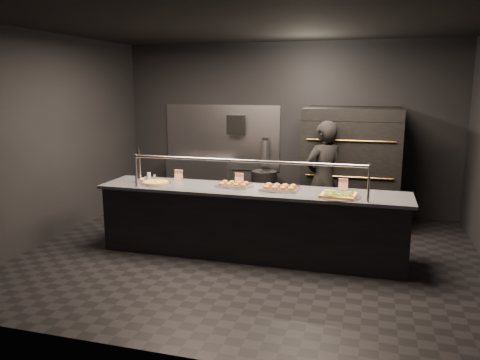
{
  "coord_description": "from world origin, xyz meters",
  "views": [
    {
      "loc": [
        1.51,
        -5.81,
        2.27
      ],
      "look_at": [
        -0.2,
        0.2,
        0.99
      ],
      "focal_mm": 35.0,
      "sensor_mm": 36.0,
      "label": 1
    }
  ],
  "objects_px": {
    "worker": "(323,179)",
    "fire_extinguisher": "(265,152)",
    "towel_dispenser": "(236,125)",
    "square_pizza": "(339,195)",
    "service_counter": "(250,222)",
    "slider_tray_a": "(234,185)",
    "pizza_oven": "(351,166)",
    "trash_bin": "(264,192)",
    "round_pizza": "(156,183)",
    "prep_shelf": "(200,182)",
    "slider_tray_b": "(280,188)",
    "beer_tap": "(139,172)"
  },
  "relations": [
    {
      "from": "service_counter",
      "to": "prep_shelf",
      "type": "height_order",
      "value": "service_counter"
    },
    {
      "from": "pizza_oven",
      "to": "square_pizza",
      "type": "bearing_deg",
      "value": -91.4
    },
    {
      "from": "service_counter",
      "to": "beer_tap",
      "type": "bearing_deg",
      "value": -179.39
    },
    {
      "from": "towel_dispenser",
      "to": "round_pizza",
      "type": "height_order",
      "value": "towel_dispenser"
    },
    {
      "from": "prep_shelf",
      "to": "slider_tray_a",
      "type": "xyz_separation_m",
      "value": [
        1.35,
        -2.25,
        0.5
      ]
    },
    {
      "from": "towel_dispenser",
      "to": "fire_extinguisher",
      "type": "relative_size",
      "value": 0.69
    },
    {
      "from": "towel_dispenser",
      "to": "trash_bin",
      "type": "xyz_separation_m",
      "value": [
        0.59,
        -0.24,
        -1.17
      ]
    },
    {
      "from": "pizza_oven",
      "to": "slider_tray_a",
      "type": "bearing_deg",
      "value": -128.41
    },
    {
      "from": "service_counter",
      "to": "pizza_oven",
      "type": "bearing_deg",
      "value": 57.73
    },
    {
      "from": "fire_extinguisher",
      "to": "beer_tap",
      "type": "relative_size",
      "value": 1.0
    },
    {
      "from": "prep_shelf",
      "to": "towel_dispenser",
      "type": "xyz_separation_m",
      "value": [
        0.7,
        0.07,
        1.1
      ]
    },
    {
      "from": "worker",
      "to": "towel_dispenser",
      "type": "bearing_deg",
      "value": -75.83
    },
    {
      "from": "round_pizza",
      "to": "trash_bin",
      "type": "relative_size",
      "value": 0.54
    },
    {
      "from": "service_counter",
      "to": "slider_tray_a",
      "type": "xyz_separation_m",
      "value": [
        -0.25,
        0.07,
        0.48
      ]
    },
    {
      "from": "square_pizza",
      "to": "worker",
      "type": "height_order",
      "value": "worker"
    },
    {
      "from": "trash_bin",
      "to": "beer_tap",
      "type": "bearing_deg",
      "value": -120.82
    },
    {
      "from": "round_pizza",
      "to": "slider_tray_a",
      "type": "distance_m",
      "value": 1.1
    },
    {
      "from": "fire_extinguisher",
      "to": "worker",
      "type": "relative_size",
      "value": 0.29
    },
    {
      "from": "towel_dispenser",
      "to": "worker",
      "type": "xyz_separation_m",
      "value": [
        1.73,
        -1.2,
        -0.68
      ]
    },
    {
      "from": "worker",
      "to": "fire_extinguisher",
      "type": "bearing_deg",
      "value": -86.81
    },
    {
      "from": "prep_shelf",
      "to": "trash_bin",
      "type": "bearing_deg",
      "value": -7.6
    },
    {
      "from": "pizza_oven",
      "to": "slider_tray_b",
      "type": "relative_size",
      "value": 3.8
    },
    {
      "from": "service_counter",
      "to": "slider_tray_a",
      "type": "distance_m",
      "value": 0.55
    },
    {
      "from": "pizza_oven",
      "to": "trash_bin",
      "type": "bearing_deg",
      "value": 170.67
    },
    {
      "from": "pizza_oven",
      "to": "prep_shelf",
      "type": "height_order",
      "value": "pizza_oven"
    },
    {
      "from": "pizza_oven",
      "to": "square_pizza",
      "type": "xyz_separation_m",
      "value": [
        -0.05,
        -2.03,
        -0.03
      ]
    },
    {
      "from": "trash_bin",
      "to": "slider_tray_a",
      "type": "bearing_deg",
      "value": -88.34
    },
    {
      "from": "fire_extinguisher",
      "to": "slider_tray_a",
      "type": "distance_m",
      "value": 2.33
    },
    {
      "from": "prep_shelf",
      "to": "trash_bin",
      "type": "relative_size",
      "value": 1.58
    },
    {
      "from": "prep_shelf",
      "to": "trash_bin",
      "type": "distance_m",
      "value": 1.31
    },
    {
      "from": "towel_dispenser",
      "to": "slider_tray_b",
      "type": "relative_size",
      "value": 0.7
    },
    {
      "from": "slider_tray_a",
      "to": "fire_extinguisher",
      "type": "bearing_deg",
      "value": 92.5
    },
    {
      "from": "towel_dispenser",
      "to": "slider_tray_a",
      "type": "height_order",
      "value": "towel_dispenser"
    },
    {
      "from": "slider_tray_a",
      "to": "beer_tap",
      "type": "bearing_deg",
      "value": -176.15
    },
    {
      "from": "slider_tray_b",
      "to": "towel_dispenser",
      "type": "bearing_deg",
      "value": 118.65
    },
    {
      "from": "prep_shelf",
      "to": "worker",
      "type": "relative_size",
      "value": 0.69
    },
    {
      "from": "pizza_oven",
      "to": "worker",
      "type": "distance_m",
      "value": 0.81
    },
    {
      "from": "service_counter",
      "to": "pizza_oven",
      "type": "relative_size",
      "value": 2.15
    },
    {
      "from": "trash_bin",
      "to": "fire_extinguisher",
      "type": "bearing_deg",
      "value": 99.38
    },
    {
      "from": "beer_tap",
      "to": "trash_bin",
      "type": "xyz_separation_m",
      "value": [
        1.29,
        2.17,
        -0.68
      ]
    },
    {
      "from": "service_counter",
      "to": "square_pizza",
      "type": "relative_size",
      "value": 7.69
    },
    {
      "from": "towel_dispenser",
      "to": "beer_tap",
      "type": "relative_size",
      "value": 0.69
    },
    {
      "from": "pizza_oven",
      "to": "square_pizza",
      "type": "height_order",
      "value": "pizza_oven"
    },
    {
      "from": "towel_dispenser",
      "to": "square_pizza",
      "type": "height_order",
      "value": "towel_dispenser"
    },
    {
      "from": "worker",
      "to": "round_pizza",
      "type": "bearing_deg",
      "value": -11.55
    },
    {
      "from": "slider_tray_a",
      "to": "round_pizza",
      "type": "bearing_deg",
      "value": -174.14
    },
    {
      "from": "square_pizza",
      "to": "prep_shelf",
      "type": "bearing_deg",
      "value": 138.34
    },
    {
      "from": "round_pizza",
      "to": "towel_dispenser",
      "type": "bearing_deg",
      "value": 79.66
    },
    {
      "from": "slider_tray_a",
      "to": "trash_bin",
      "type": "relative_size",
      "value": 0.67
    },
    {
      "from": "service_counter",
      "to": "round_pizza",
      "type": "distance_m",
      "value": 1.42
    }
  ]
}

